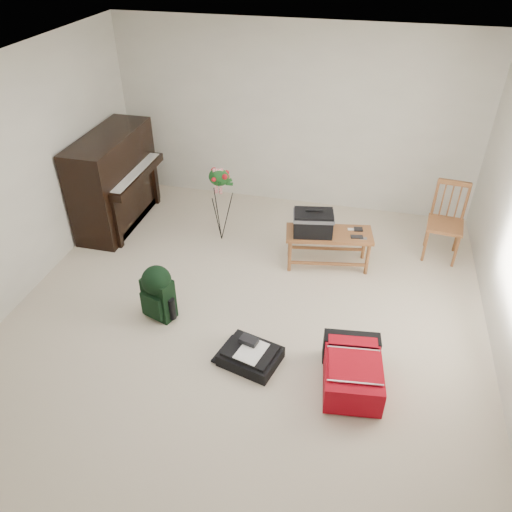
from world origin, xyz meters
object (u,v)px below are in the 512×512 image
(bench, at_px, (318,225))
(black_duffel, at_px, (251,355))
(piano, at_px, (115,182))
(dining_chair, at_px, (445,222))
(flower_stand, at_px, (220,205))
(green_backpack, at_px, (158,290))
(red_suitcase, at_px, (353,367))

(bench, distance_m, black_duffel, 1.85)
(piano, relative_size, black_duffel, 2.41)
(piano, bearing_deg, dining_chair, 2.67)
(piano, bearing_deg, flower_stand, -4.36)
(piano, xyz_separation_m, dining_chair, (4.25, 0.20, -0.13))
(green_backpack, xyz_separation_m, flower_stand, (0.19, 1.60, 0.16))
(dining_chair, height_order, black_duffel, dining_chair)
(bench, height_order, flower_stand, flower_stand)
(piano, bearing_deg, red_suitcase, -32.33)
(green_backpack, bearing_deg, bench, 60.94)
(dining_chair, xyz_separation_m, red_suitcase, (-0.89, -2.32, -0.30))
(piano, xyz_separation_m, bench, (2.77, -0.37, -0.05))
(black_duffel, bearing_deg, dining_chair, 66.13)
(piano, height_order, green_backpack, piano)
(black_duffel, height_order, flower_stand, flower_stand)
(bench, height_order, red_suitcase, bench)
(dining_chair, xyz_separation_m, green_backpack, (-2.95, -1.91, -0.12))
(dining_chair, distance_m, red_suitcase, 2.51)
(red_suitcase, distance_m, flower_stand, 2.77)
(green_backpack, bearing_deg, black_duffel, -1.82)
(bench, height_order, black_duffel, bench)
(black_duffel, relative_size, green_backpack, 0.99)
(flower_stand, bearing_deg, piano, 162.02)
(dining_chair, height_order, red_suitcase, dining_chair)
(black_duffel, bearing_deg, piano, 153.17)
(bench, xyz_separation_m, green_backpack, (-1.47, -1.34, -0.20))
(black_duffel, xyz_separation_m, green_backpack, (-1.10, 0.41, 0.27))
(dining_chair, distance_m, green_backpack, 3.52)
(dining_chair, height_order, flower_stand, flower_stand)
(bench, relative_size, flower_stand, 1.03)
(bench, distance_m, flower_stand, 1.31)
(black_duffel, xyz_separation_m, flower_stand, (-0.91, 2.01, 0.43))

